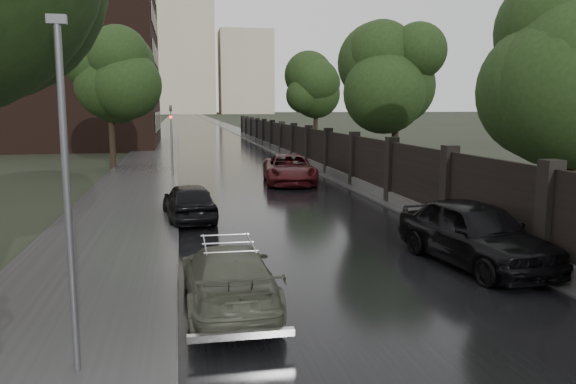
{
  "coord_description": "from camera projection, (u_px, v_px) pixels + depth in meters",
  "views": [
    {
      "loc": [
        -3.86,
        -6.54,
        3.92
      ],
      "look_at": [
        -0.86,
        9.02,
        1.5
      ],
      "focal_mm": 35.0,
      "sensor_mm": 36.0,
      "label": 1
    }
  ],
  "objects": [
    {
      "name": "stalinist_tower",
      "position": [
        184.0,
        40.0,
        293.08
      ],
      "size": [
        92.0,
        30.0,
        159.0
      ],
      "color": "tan",
      "rests_on": "ground"
    },
    {
      "name": "car_right_near",
      "position": [
        475.0,
        233.0,
        13.87
      ],
      "size": [
        2.59,
        5.06,
        1.65
      ],
      "primitive_type": "imported",
      "rotation": [
        0.0,
        0.0,
        0.14
      ],
      "color": "black",
      "rests_on": "ground"
    },
    {
      "name": "fence_right",
      "position": [
        302.0,
        148.0,
        39.45
      ],
      "size": [
        0.45,
        75.72,
        2.7
      ],
      "color": "#383533",
      "rests_on": "ground"
    },
    {
      "name": "tree_right_b",
      "position": [
        396.0,
        87.0,
        29.68
      ],
      "size": [
        4.08,
        4.08,
        7.01
      ],
      "color": "black",
      "rests_on": "ground"
    },
    {
      "name": "verge_right",
      "position": [
        207.0,
        118.0,
        193.12
      ],
      "size": [
        3.0,
        420.0,
        0.08
      ],
      "primitive_type": "cube",
      "color": "#2D2D2D",
      "rests_on": "ground"
    },
    {
      "name": "road",
      "position": [
        191.0,
        118.0,
        192.09
      ],
      "size": [
        8.0,
        420.0,
        0.02
      ],
      "primitive_type": "cube",
      "color": "black",
      "rests_on": "ground"
    },
    {
      "name": "tree_left_far",
      "position": [
        110.0,
        85.0,
        34.5
      ],
      "size": [
        4.25,
        4.25,
        7.39
      ],
      "color": "black",
      "rests_on": "ground"
    },
    {
      "name": "traffic_light",
      "position": [
        171.0,
        135.0,
        30.76
      ],
      "size": [
        0.16,
        0.32,
        4.0
      ],
      "color": "#59595E",
      "rests_on": "ground"
    },
    {
      "name": "car_right_far",
      "position": [
        289.0,
        169.0,
        28.61
      ],
      "size": [
        3.0,
        5.6,
        1.5
      ],
      "primitive_type": "imported",
      "rotation": [
        0.0,
        0.0,
        -0.1
      ],
      "color": "#340B0E",
      "rests_on": "ground"
    },
    {
      "name": "brick_building",
      "position": [
        25.0,
        42.0,
        53.26
      ],
      "size": [
        24.0,
        18.0,
        20.0
      ],
      "primitive_type": "cube",
      "color": "black",
      "rests_on": "ground"
    },
    {
      "name": "hatchback_left",
      "position": [
        189.0,
        202.0,
        19.32
      ],
      "size": [
        2.0,
        4.1,
        1.35
      ],
      "primitive_type": "imported",
      "rotation": [
        0.0,
        0.0,
        3.25
      ],
      "color": "black",
      "rests_on": "ground"
    },
    {
      "name": "tree_right_c",
      "position": [
        316.0,
        94.0,
        47.15
      ],
      "size": [
        4.08,
        4.08,
        7.01
      ],
      "color": "black",
      "rests_on": "ground"
    },
    {
      "name": "sidewalk_left",
      "position": [
        173.0,
        118.0,
        190.96
      ],
      "size": [
        4.0,
        420.0,
        0.16
      ],
      "primitive_type": "cube",
      "color": "#2D2D2D",
      "rests_on": "ground"
    },
    {
      "name": "lamp_post",
      "position": [
        67.0,
        198.0,
        7.71
      ],
      "size": [
        0.25,
        0.12,
        5.11
      ],
      "color": "#59595E",
      "rests_on": "ground"
    },
    {
      "name": "volga_sedan",
      "position": [
        228.0,
        276.0,
        11.04
      ],
      "size": [
        1.81,
        4.29,
        1.23
      ],
      "primitive_type": "imported",
      "rotation": [
        0.0,
        0.0,
        3.16
      ],
      "color": "#4B4E3E",
      "rests_on": "ground"
    }
  ]
}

